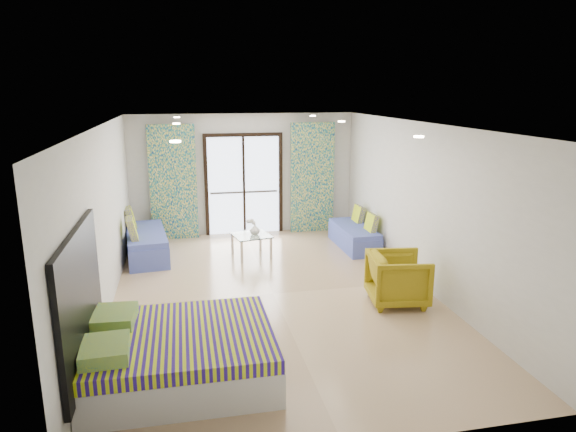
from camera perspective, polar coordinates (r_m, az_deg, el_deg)
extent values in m
cube|color=black|center=(11.46, -5.03, 8.98)|extent=(1.76, 0.08, 0.08)
cube|color=black|center=(11.54, -9.06, 3.19)|extent=(0.08, 0.08, 2.20)
cube|color=black|center=(11.74, -0.83, 3.53)|extent=(0.08, 0.08, 2.20)
cube|color=black|center=(11.61, -4.92, 3.37)|extent=(0.05, 0.06, 2.20)
cube|color=#595451|center=(11.66, -4.91, 2.66)|extent=(1.52, 0.03, 0.04)
cube|color=beige|center=(11.37, -12.64, 3.63)|extent=(1.00, 0.10, 2.50)
cube|color=beige|center=(11.73, 2.71, 4.26)|extent=(1.00, 0.10, 2.50)
cylinder|color=#FFE0B2|center=(5.65, -12.42, 8.09)|extent=(0.12, 0.12, 0.02)
cylinder|color=#FFE0B2|center=(6.28, 14.33, 8.54)|extent=(0.12, 0.12, 0.02)
cylinder|color=#FFE0B2|center=(8.65, -12.30, 10.00)|extent=(0.12, 0.12, 0.02)
cylinder|color=#FFE0B2|center=(9.07, 5.97, 10.41)|extent=(0.12, 0.12, 0.02)
cylinder|color=#FFE0B2|center=(10.64, -12.25, 10.68)|extent=(0.12, 0.12, 0.02)
cylinder|color=#FFE0B2|center=(10.99, 2.77, 11.06)|extent=(0.12, 0.12, 0.02)
cube|color=black|center=(5.91, -22.04, -8.60)|extent=(0.06, 2.10, 1.50)
cube|color=silver|center=(7.07, -20.40, -4.80)|extent=(0.02, 0.10, 0.10)
cube|color=silver|center=(6.17, -11.69, -15.55)|extent=(2.07, 1.66, 0.41)
cube|color=#2C1688|center=(6.04, -11.83, -13.18)|extent=(2.05, 1.69, 0.16)
cube|color=#1A7277|center=(5.68, -19.65, -13.85)|extent=(0.50, 0.59, 0.15)
cube|color=#1A7277|center=(6.38, -18.73, -10.60)|extent=(0.51, 0.60, 0.15)
cube|color=#4958B0|center=(10.47, -15.41, -3.30)|extent=(0.93, 1.93, 0.41)
cube|color=#4958B0|center=(10.39, -15.50, -1.93)|extent=(0.91, 1.90, 0.10)
cube|color=#2C1688|center=(9.91, -16.95, -1.38)|extent=(0.26, 0.49, 0.43)
cube|color=#2C1688|center=(10.75, -17.08, -0.21)|extent=(0.26, 0.49, 0.43)
cube|color=#4958B0|center=(10.81, 7.33, -2.51)|extent=(0.65, 1.62, 0.36)
cube|color=#4958B0|center=(10.75, 7.37, -1.37)|extent=(0.64, 1.59, 0.09)
cube|color=#2C1688|center=(10.44, 9.26, -0.73)|extent=(0.19, 0.41, 0.37)
cube|color=#2C1688|center=(11.11, 7.83, 0.22)|extent=(0.19, 0.41, 0.37)
cylinder|color=silver|center=(9.76, -5.16, -4.01)|extent=(0.06, 0.06, 0.44)
cylinder|color=silver|center=(9.95, -1.91, -3.60)|extent=(0.06, 0.06, 0.44)
cylinder|color=silver|center=(10.30, -6.20, -3.07)|extent=(0.06, 0.06, 0.44)
cylinder|color=silver|center=(10.48, -3.10, -2.70)|extent=(0.06, 0.06, 0.44)
cube|color=#8CA59E|center=(10.06, -4.11, -2.14)|extent=(0.81, 0.81, 0.02)
sphere|color=white|center=(10.01, -3.84, -0.77)|extent=(0.08, 0.08, 0.08)
sphere|color=white|center=(10.04, -4.24, -0.61)|extent=(0.08, 0.08, 0.08)
sphere|color=white|center=(9.96, -4.44, -0.59)|extent=(0.08, 0.08, 0.08)
sphere|color=white|center=(9.92, -4.04, -0.51)|extent=(0.08, 0.08, 0.08)
imported|color=white|center=(10.03, -3.70, -1.51)|extent=(0.23, 0.24, 0.20)
imported|color=#9E8714|center=(8.07, 12.14, -6.56)|extent=(0.90, 0.94, 0.87)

